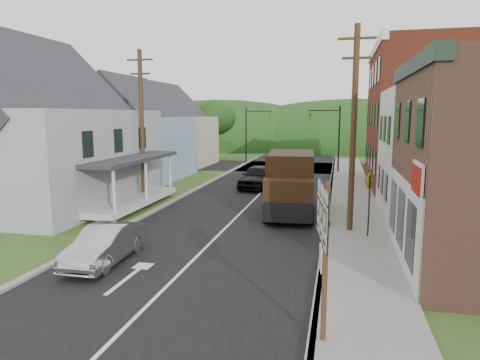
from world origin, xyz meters
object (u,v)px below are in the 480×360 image
Objects in this scene: warning_sign at (369,195)px; silver_sedan at (105,245)px; delivery_van at (290,184)px; route_sign_cluster at (324,239)px; dark_sedan at (258,177)px.

silver_sedan is at bearing -128.03° from warning_sign.
silver_sedan is at bearing -126.40° from delivery_van.
route_sign_cluster is 9.19m from warning_sign.
silver_sedan is 0.67× the size of delivery_van.
delivery_van is 13.03m from route_sign_cluster.
delivery_van reaches higher than dark_sedan.
silver_sedan is 16.81m from dark_sedan.
route_sign_cluster is (2.16, -12.82, 0.87)m from delivery_van.
dark_sedan is 13.43m from warning_sign.
dark_sedan is at bearing 107.94° from delivery_van.
dark_sedan is at bearing 143.88° from warning_sign.
warning_sign is (9.28, 5.17, 1.26)m from silver_sedan.
dark_sedan is 0.80× the size of delivery_van.
warning_sign is at bearing 26.98° from silver_sedan.
dark_sedan is 8.37m from delivery_van.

